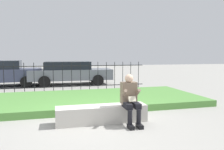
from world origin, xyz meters
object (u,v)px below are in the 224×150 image
stone_bench (102,115)px  person_seated_reader (130,97)px  car_parked_left (1,73)px  car_parked_center (70,72)px

stone_bench → person_seated_reader: (0.65, -0.29, 0.47)m
person_seated_reader → car_parked_left: size_ratio=0.29×
stone_bench → car_parked_left: 8.59m
car_parked_center → car_parked_left: bearing=178.1°
car_parked_left → stone_bench: bearing=-65.7°
stone_bench → person_seated_reader: 0.85m
car_parked_left → person_seated_reader: bearing=-62.9°
car_parked_left → car_parked_center: (3.69, -0.19, -0.03)m
stone_bench → car_parked_left: bearing=117.8°
stone_bench → car_parked_center: size_ratio=0.50×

